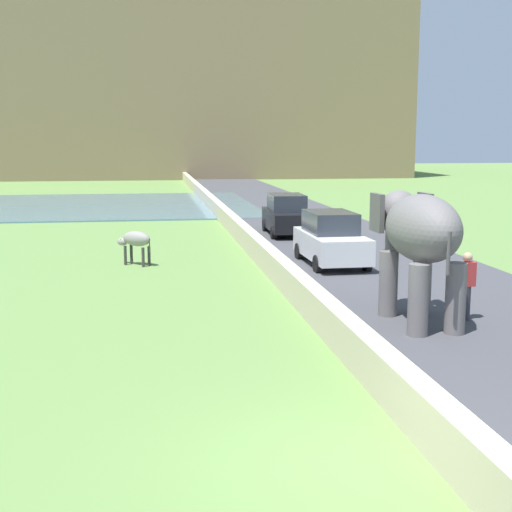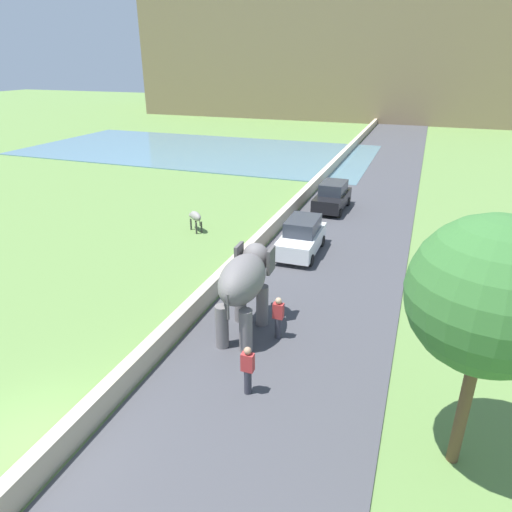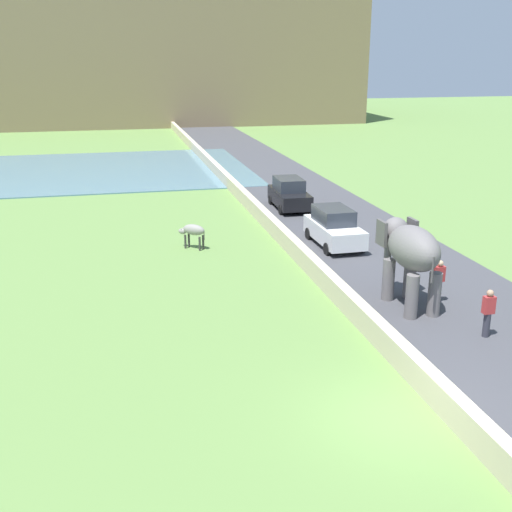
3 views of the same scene
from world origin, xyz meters
name	(u,v)px [view 1 (image 1 of 3)]	position (x,y,z in m)	size (l,w,h in m)	color
ground_plane	(355,467)	(0.00, 0.00, 0.00)	(220.00, 220.00, 0.00)	#608442
road_surface	(333,240)	(5.00, 20.00, 0.03)	(7.00, 120.00, 0.06)	#424247
barrier_wall	(249,240)	(1.20, 18.00, 0.40)	(0.40, 110.00, 0.80)	beige
hill_distant	(116,82)	(-6.00, 79.11, 10.83)	(64.00, 28.00, 21.66)	#7F6B4C
elephant	(418,236)	(3.42, 6.72, 2.04)	(1.48, 3.48, 2.99)	slate
person_beside_elephant	(466,285)	(4.63, 6.73, 0.87)	(0.36, 0.22, 1.63)	#33333D
car_white	(331,239)	(3.42, 14.36, 0.90)	(1.84, 4.03, 1.80)	white
car_black	(287,215)	(3.43, 21.92, 0.90)	(1.89, 4.05, 1.80)	black
cow_grey	(136,240)	(-3.00, 15.45, 0.84)	(1.28, 1.14, 1.15)	gray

